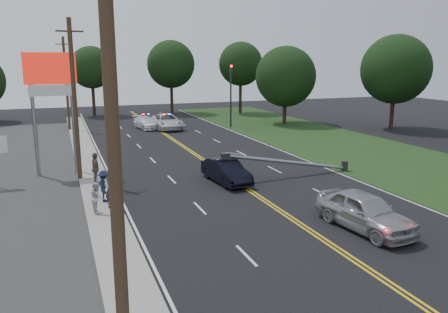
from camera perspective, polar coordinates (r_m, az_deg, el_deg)
name	(u,v)px	position (r m, az deg, el deg)	size (l,w,h in m)	color
ground	(302,226)	(20.78, 10.18, -8.88)	(120.00, 120.00, 0.00)	black
sidewalk	(96,186)	(27.60, -16.38, -3.70)	(1.80, 70.00, 0.12)	gray
grass_verge	(387,159)	(36.30, 20.50, -0.28)	(12.00, 80.00, 0.01)	#163414
centerline_yellow	(225,174)	(29.36, 0.17, -2.33)	(0.36, 80.00, 0.00)	gold
pylon_sign	(51,84)	(30.57, -21.66, 8.77)	(3.20, 0.35, 8.00)	gray
traffic_signal	(231,90)	(50.15, 0.89, 8.65)	(0.28, 0.41, 7.05)	#2D2D30
fallen_streetlight	(295,162)	(29.15, 9.30, -0.77)	(9.36, 0.44, 1.91)	#2D2D30
utility_pole_near	(116,184)	(8.90, -13.97, -3.50)	(1.60, 0.28, 10.00)	#382619
utility_pole_mid	(75,100)	(28.64, -18.93, 6.95)	(1.60, 0.28, 10.00)	#382619
utility_pole_far	(66,84)	(50.59, -19.90, 8.95)	(1.60, 0.28, 10.00)	#382619
tree_6	(91,68)	(63.46, -16.92, 11.06)	(5.76, 5.76, 9.48)	black
tree_7	(171,64)	(64.21, -6.96, 11.86)	(6.79, 6.79, 10.40)	black
tree_8	(241,64)	(63.83, 2.18, 11.98)	(6.25, 6.25, 10.18)	black
tree_9	(286,77)	(53.35, 8.05, 10.29)	(7.18, 7.18, 9.24)	black
tree_13	(395,69)	(51.93, 21.49, 10.55)	(7.48, 7.48, 10.32)	black
crashed_sedan	(226,171)	(27.27, 0.27, -1.92)	(1.55, 4.45, 1.47)	black
waiting_sedan	(365,211)	(20.76, 17.91, -6.81)	(2.02, 5.03, 1.71)	#9C9EA3
emergency_a	(167,122)	(49.42, -7.47, 4.55)	(2.75, 5.96, 1.66)	silver
emergency_b	(146,123)	(49.95, -10.13, 4.37)	(1.88, 4.64, 1.35)	white
bystander_a	(110,189)	(23.05, -14.63, -4.11)	(0.70, 0.46, 1.93)	#27282F
bystander_b	(97,197)	(22.45, -16.26, -5.15)	(0.75, 0.59, 1.55)	#B6B6BB
bystander_c	(104,186)	(24.07, -15.38, -3.73)	(1.10, 0.63, 1.70)	#192140
bystander_d	(96,169)	(27.42, -16.43, -1.54)	(1.16, 0.48, 1.98)	#5F534C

